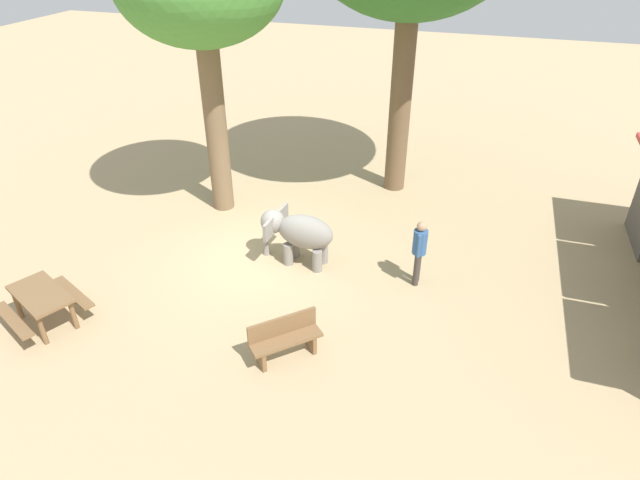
{
  "coord_description": "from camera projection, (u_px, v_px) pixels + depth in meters",
  "views": [
    {
      "loc": [
        10.17,
        4.87,
        7.48
      ],
      "look_at": [
        -0.11,
        1.6,
        0.8
      ],
      "focal_mm": 30.35,
      "sensor_mm": 36.0,
      "label": 1
    }
  ],
  "objects": [
    {
      "name": "picnic_table_near",
      "position": [
        42.0,
        300.0,
        11.1
      ],
      "size": [
        1.98,
        1.99,
        0.78
      ],
      "rotation": [
        0.0,
        0.0,
        1.13
      ],
      "color": "brown",
      "rests_on": "ground_plane"
    },
    {
      "name": "wooden_bench",
      "position": [
        285.0,
        337.0,
        10.32
      ],
      "size": [
        1.26,
        1.28,
        0.88
      ],
      "rotation": [
        0.0,
        0.0,
        5.48
      ],
      "color": "brown",
      "rests_on": "ground_plane"
    },
    {
      "name": "elephant",
      "position": [
        298.0,
        232.0,
        12.93
      ],
      "size": [
        1.27,
        1.89,
        1.31
      ],
      "rotation": [
        0.0,
        0.0,
        4.64
      ],
      "color": "gray",
      "rests_on": "ground_plane"
    },
    {
      "name": "feed_bucket",
      "position": [
        310.0,
        230.0,
        14.35
      ],
      "size": [
        0.36,
        0.36,
        0.32
      ],
      "primitive_type": "cylinder",
      "color": "gray",
      "rests_on": "ground_plane"
    },
    {
      "name": "person_handler",
      "position": [
        419.0,
        248.0,
        12.12
      ],
      "size": [
        0.51,
        0.32,
        1.62
      ],
      "rotation": [
        0.0,
        0.0,
        -1.57
      ],
      "color": "#3F3833",
      "rests_on": "ground_plane"
    },
    {
      "name": "ground_plane",
      "position": [
        257.0,
        259.0,
        13.44
      ],
      "size": [
        60.0,
        60.0,
        0.0
      ],
      "primitive_type": "plane",
      "color": "tan"
    }
  ]
}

